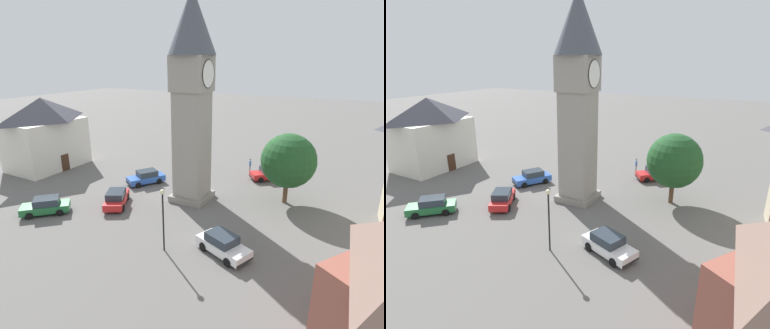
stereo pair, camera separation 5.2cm
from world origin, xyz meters
TOP-DOWN VIEW (x-y plane):
  - ground_plane at (0.00, 0.00)m, footprint 200.00×200.00m
  - clock_tower at (0.00, 0.00)m, footprint 4.25×4.25m
  - car_blue_kerb at (8.86, -5.44)m, footprint 3.82×4.32m
  - car_silver_kerb at (-8.93, 10.18)m, footprint 4.05×4.17m
  - car_red_corner at (-4.69, 5.65)m, footprint 4.44×3.43m
  - car_white_side at (-7.41, -6.32)m, footprint 3.16×4.46m
  - car_black_far at (1.29, 6.45)m, footprint 4.38×3.66m
  - pedestrian at (10.43, -2.68)m, footprint 0.53×0.33m
  - tree at (3.40, -8.41)m, footprint 5.14×5.14m
  - building_shop_left at (0.37, 21.12)m, footprint 9.38×6.62m
  - lamp_post at (-8.96, -2.36)m, footprint 0.36×0.36m

SIDE VIEW (x-z plane):
  - ground_plane at x=0.00m, z-range 0.00..0.00m
  - car_blue_kerb at x=8.86m, z-range 0.00..1.53m
  - car_silver_kerb at x=-8.93m, z-range 0.00..1.53m
  - car_red_corner at x=-4.69m, z-range 0.00..1.53m
  - car_white_side at x=-7.41m, z-range 0.00..1.53m
  - car_black_far at x=1.29m, z-range 0.00..1.53m
  - pedestrian at x=10.43m, z-range 0.16..1.86m
  - lamp_post at x=-8.96m, z-range 0.83..5.62m
  - tree at x=3.40m, z-range 0.83..7.66m
  - building_shop_left at x=0.37m, z-range 0.09..8.98m
  - clock_tower at x=0.00m, z-range 1.60..20.91m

